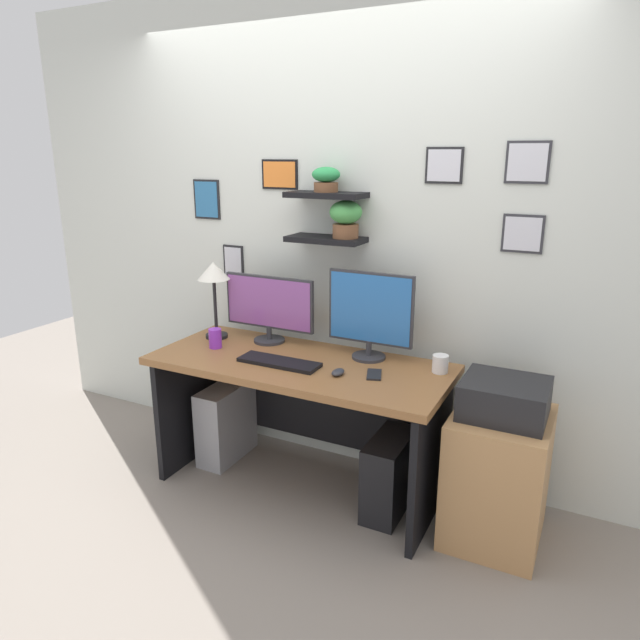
% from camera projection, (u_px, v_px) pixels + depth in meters
% --- Properties ---
extents(ground_plane, '(8.00, 8.00, 0.00)m').
position_uv_depth(ground_plane, '(300.00, 486.00, 3.24)').
color(ground_plane, gray).
extents(back_wall_assembly, '(4.40, 0.24, 2.70)m').
position_uv_depth(back_wall_assembly, '(335.00, 236.00, 3.23)').
color(back_wall_assembly, silver).
rests_on(back_wall_assembly, ground).
extents(desk, '(1.60, 0.68, 0.75)m').
position_uv_depth(desk, '(304.00, 394.00, 3.14)').
color(desk, brown).
rests_on(desk, ground).
extents(monitor_left, '(0.57, 0.18, 0.39)m').
position_uv_depth(monitor_left, '(269.00, 306.00, 3.29)').
color(monitor_left, '#2D2D33').
rests_on(monitor_left, desk).
extents(monitor_right, '(0.47, 0.18, 0.47)m').
position_uv_depth(monitor_right, '(370.00, 313.00, 3.01)').
color(monitor_right, '#2D2D33').
rests_on(monitor_right, desk).
extents(keyboard, '(0.44, 0.14, 0.02)m').
position_uv_depth(keyboard, '(279.00, 362.00, 2.99)').
color(keyboard, black).
rests_on(keyboard, desk).
extents(computer_mouse, '(0.06, 0.09, 0.03)m').
position_uv_depth(computer_mouse, '(338.00, 372.00, 2.84)').
color(computer_mouse, '#2D2D33').
rests_on(computer_mouse, desk).
extents(desk_lamp, '(0.19, 0.19, 0.46)m').
position_uv_depth(desk_lamp, '(214.00, 278.00, 3.32)').
color(desk_lamp, black).
rests_on(desk_lamp, desk).
extents(cell_phone, '(0.11, 0.16, 0.01)m').
position_uv_depth(cell_phone, '(374.00, 375.00, 2.83)').
color(cell_phone, black).
rests_on(cell_phone, desk).
extents(coffee_mug, '(0.08, 0.08, 0.09)m').
position_uv_depth(coffee_mug, '(440.00, 364.00, 2.87)').
color(coffee_mug, white).
rests_on(coffee_mug, desk).
extents(water_cup, '(0.07, 0.07, 0.11)m').
position_uv_depth(water_cup, '(215.00, 338.00, 3.23)').
color(water_cup, purple).
rests_on(water_cup, desk).
extents(drawer_cabinet, '(0.44, 0.50, 0.64)m').
position_uv_depth(drawer_cabinet, '(497.00, 477.00, 2.74)').
color(drawer_cabinet, tan).
rests_on(drawer_cabinet, ground).
extents(printer, '(0.38, 0.34, 0.17)m').
position_uv_depth(printer, '(505.00, 398.00, 2.63)').
color(printer, black).
rests_on(printer, drawer_cabinet).
extents(computer_tower_left, '(0.18, 0.40, 0.46)m').
position_uv_depth(computer_tower_left, '(226.00, 422.00, 3.49)').
color(computer_tower_left, '#99999E').
rests_on(computer_tower_left, ground).
extents(computer_tower_right, '(0.18, 0.40, 0.41)m').
position_uv_depth(computer_tower_right, '(389.00, 474.00, 2.97)').
color(computer_tower_right, black).
rests_on(computer_tower_right, ground).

